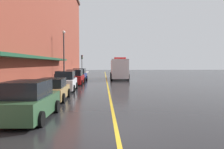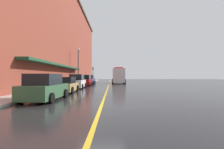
# 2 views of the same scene
# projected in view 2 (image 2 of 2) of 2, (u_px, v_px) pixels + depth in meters

# --- Properties ---
(ground_plane) EXTENTS (112.00, 112.00, 0.00)m
(ground_plane) POSITION_uv_depth(u_px,v_px,m) (110.00, 84.00, 33.60)
(ground_plane) COLOR #232326
(sidewalk_left) EXTENTS (2.40, 70.00, 0.15)m
(sidewalk_left) POSITION_uv_depth(u_px,v_px,m) (80.00, 84.00, 33.63)
(sidewalk_left) COLOR #ADA8A0
(sidewalk_left) RESTS_ON ground
(lane_center_stripe) EXTENTS (0.16, 70.00, 0.01)m
(lane_center_stripe) POSITION_uv_depth(u_px,v_px,m) (110.00, 84.00, 33.60)
(lane_center_stripe) COLOR gold
(lane_center_stripe) RESTS_ON ground
(brick_building_left) EXTENTS (11.84, 64.00, 19.62)m
(brick_building_left) POSITION_uv_depth(u_px,v_px,m) (46.00, 35.00, 32.75)
(brick_building_left) COLOR brown
(brick_building_left) RESTS_ON ground
(parked_car_0) EXTENTS (2.18, 4.23, 1.76)m
(parked_car_0) POSITION_uv_depth(u_px,v_px,m) (46.00, 88.00, 10.91)
(parked_car_0) COLOR #2D5133
(parked_car_0) RESTS_ON ground
(parked_car_1) EXTENTS (2.13, 4.18, 1.53)m
(parked_car_1) POSITION_uv_depth(u_px,v_px,m) (66.00, 85.00, 16.17)
(parked_car_1) COLOR #A5844C
(parked_car_1) RESTS_ON ground
(parked_car_2) EXTENTS (2.06, 4.43, 1.85)m
(parked_car_2) POSITION_uv_depth(u_px,v_px,m) (78.00, 82.00, 21.69)
(parked_car_2) COLOR silver
(parked_car_2) RESTS_ON ground
(parked_car_3) EXTENTS (2.10, 4.70, 1.83)m
(parked_car_3) POSITION_uv_depth(u_px,v_px,m) (86.00, 81.00, 27.74)
(parked_car_3) COLOR maroon
(parked_car_3) RESTS_ON ground
(parked_car_4) EXTENTS (2.06, 4.46, 1.84)m
(parked_car_4) POSITION_uv_depth(u_px,v_px,m) (90.00, 80.00, 33.58)
(parked_car_4) COLOR navy
(parked_car_4) RESTS_ON ground
(box_truck) EXTENTS (2.98, 8.58, 3.46)m
(box_truck) POSITION_uv_depth(u_px,v_px,m) (119.00, 76.00, 36.91)
(box_truck) COLOR silver
(box_truck) RESTS_ON ground
(parking_meter_0) EXTENTS (0.14, 0.18, 1.33)m
(parking_meter_0) POSITION_uv_depth(u_px,v_px,m) (48.00, 82.00, 15.00)
(parking_meter_0) COLOR #4C4C51
(parking_meter_0) RESTS_ON sidewalk_left
(parking_meter_1) EXTENTS (0.14, 0.18, 1.33)m
(parking_meter_1) POSITION_uv_depth(u_px,v_px,m) (71.00, 80.00, 23.09)
(parking_meter_1) COLOR #4C4C51
(parking_meter_1) RESTS_ON sidewalk_left
(street_lamp_left) EXTENTS (0.44, 0.44, 6.94)m
(street_lamp_left) POSITION_uv_depth(u_px,v_px,m) (79.00, 62.00, 31.73)
(street_lamp_left) COLOR #33383D
(street_lamp_left) RESTS_ON sidewalk_left
(traffic_light_near) EXTENTS (0.38, 0.36, 4.30)m
(traffic_light_near) POSITION_uv_depth(u_px,v_px,m) (94.00, 71.00, 50.60)
(traffic_light_near) COLOR #232326
(traffic_light_near) RESTS_ON sidewalk_left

